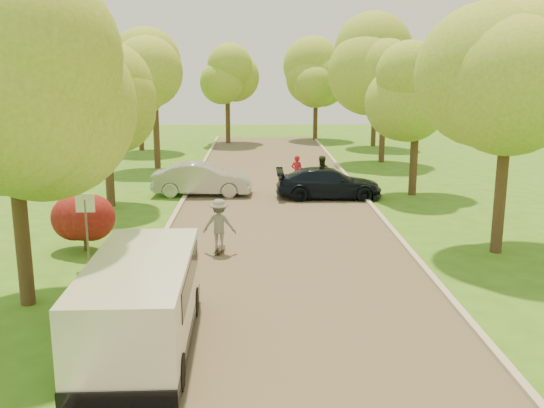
{
  "coord_description": "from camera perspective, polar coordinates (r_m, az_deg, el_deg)",
  "views": [
    {
      "loc": [
        -0.81,
        -13.3,
        5.72
      ],
      "look_at": [
        -0.3,
        6.39,
        1.3
      ],
      "focal_mm": 40.0,
      "sensor_mm": 36.0,
      "label": 1
    }
  ],
  "objects": [
    {
      "name": "tree_l_midb",
      "position": [
        26.02,
        -15.06,
        9.72
      ],
      "size": [
        4.3,
        4.2,
        6.62
      ],
      "color": "#382619",
      "rests_on": "ground"
    },
    {
      "name": "tree_bg_b",
      "position": [
        46.19,
        10.01,
        12.23
      ],
      "size": [
        5.12,
        5.0,
        7.95
      ],
      "color": "#382619",
      "rests_on": "ground"
    },
    {
      "name": "dark_sedan",
      "position": [
        27.32,
        5.35,
        1.97
      ],
      "size": [
        4.74,
        1.96,
        1.37
      ],
      "primitive_type": "imported",
      "rotation": [
        0.0,
        0.0,
        1.56
      ],
      "color": "black",
      "rests_on": "ground"
    },
    {
      "name": "road",
      "position": [
        22.06,
        0.66,
        -2.36
      ],
      "size": [
        8.0,
        60.0,
        0.01
      ],
      "primitive_type": "cube",
      "color": "#4C4438",
      "rests_on": "ground"
    },
    {
      "name": "silver_sedan",
      "position": [
        28.01,
        -6.58,
        2.33
      ],
      "size": [
        4.58,
        1.76,
        1.49
      ],
      "primitive_type": "imported",
      "rotation": [
        0.0,
        0.0,
        1.53
      ],
      "color": "#A7A6AB",
      "rests_on": "ground"
    },
    {
      "name": "skateboarder",
      "position": [
        19.12,
        -4.99,
        -1.94
      ],
      "size": [
        1.12,
        0.73,
        1.63
      ],
      "primitive_type": "imported",
      "rotation": [
        0.0,
        0.0,
        3.02
      ],
      "color": "slate",
      "rests_on": "longboard"
    },
    {
      "name": "tree_l_mida",
      "position": [
        15.32,
        -22.82,
        9.64
      ],
      "size": [
        4.71,
        4.6,
        7.39
      ],
      "color": "#382619",
      "rests_on": "ground"
    },
    {
      "name": "curb_left",
      "position": [
        22.27,
        -9.82,
        -2.26
      ],
      "size": [
        0.18,
        60.0,
        0.12
      ],
      "primitive_type": "cube",
      "color": "#B2AD9E",
      "rests_on": "ground"
    },
    {
      "name": "ground",
      "position": [
        14.5,
        1.86,
        -10.6
      ],
      "size": [
        100.0,
        100.0,
        0.0
      ],
      "primitive_type": "plane",
      "color": "#396618",
      "rests_on": "ground"
    },
    {
      "name": "person_olive",
      "position": [
        28.23,
        4.64,
        2.76
      ],
      "size": [
        0.97,
        0.81,
        1.79
      ],
      "primitive_type": "imported",
      "rotation": [
        0.0,
        0.0,
        3.3
      ],
      "color": "#2D331E",
      "rests_on": "ground"
    },
    {
      "name": "curb_right",
      "position": [
        22.56,
        11.0,
        -2.12
      ],
      "size": [
        0.18,
        60.0,
        0.12
      ],
      "primitive_type": "cube",
      "color": "#B2AD9E",
      "rests_on": "ground"
    },
    {
      "name": "tree_r_far",
      "position": [
        38.15,
        10.94,
        12.59
      ],
      "size": [
        5.33,
        5.2,
        8.34
      ],
      "color": "#382619",
      "rests_on": "ground"
    },
    {
      "name": "tree_l_far",
      "position": [
        35.73,
        -10.71,
        12.03
      ],
      "size": [
        4.92,
        4.8,
        7.79
      ],
      "color": "#382619",
      "rests_on": "ground"
    },
    {
      "name": "tree_bg_a",
      "position": [
        44.02,
        -12.19,
        11.84
      ],
      "size": [
        5.12,
        5.0,
        7.72
      ],
      "color": "#382619",
      "rests_on": "ground"
    },
    {
      "name": "tree_bg_c",
      "position": [
        47.34,
        -3.97,
        11.77
      ],
      "size": [
        4.92,
        4.8,
        7.33
      ],
      "color": "#382619",
      "rests_on": "ground"
    },
    {
      "name": "longboard",
      "position": [
        19.35,
        -4.94,
        -4.32
      ],
      "size": [
        0.33,
        0.86,
        0.1
      ],
      "rotation": [
        0.0,
        0.0,
        3.02
      ],
      "color": "black",
      "rests_on": "ground"
    },
    {
      "name": "tree_bg_d",
      "position": [
        49.55,
        4.43,
        12.14
      ],
      "size": [
        5.12,
        5.0,
        7.72
      ],
      "color": "#382619",
      "rests_on": "ground"
    },
    {
      "name": "street_sign",
      "position": [
        18.47,
        -17.13,
        -0.92
      ],
      "size": [
        0.55,
        0.06,
        2.17
      ],
      "color": "#59595E",
      "rests_on": "ground"
    },
    {
      "name": "tree_r_mida",
      "position": [
        19.9,
        22.12,
        11.22
      ],
      "size": [
        5.13,
        5.0,
        7.95
      ],
      "color": "#382619",
      "rests_on": "ground"
    },
    {
      "name": "person_striped",
      "position": [
        29.38,
        2.37,
        3.03
      ],
      "size": [
        0.7,
        0.59,
        1.64
      ],
      "primitive_type": "imported",
      "rotation": [
        0.0,
        0.0,
        2.74
      ],
      "color": "#B61B29",
      "rests_on": "ground"
    },
    {
      "name": "minivan",
      "position": [
        12.9,
        -12.22,
        -9.04
      ],
      "size": [
        2.12,
        5.2,
        1.92
      ],
      "rotation": [
        0.0,
        0.0,
        0.02
      ],
      "color": "white",
      "rests_on": "ground"
    },
    {
      "name": "tree_r_midb",
      "position": [
        28.29,
        13.92,
        10.58
      ],
      "size": [
        4.51,
        4.4,
        7.01
      ],
      "color": "#382619",
      "rests_on": "ground"
    },
    {
      "name": "red_shrub",
      "position": [
        20.12,
        -17.29,
        -1.22
      ],
      "size": [
        1.7,
        1.7,
        1.95
      ],
      "color": "#382619",
      "rests_on": "ground"
    }
  ]
}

